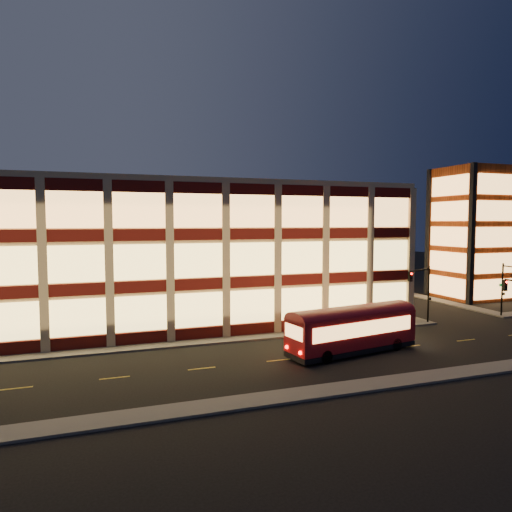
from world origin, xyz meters
name	(u,v)px	position (x,y,z in m)	size (l,w,h in m)	color
ground	(209,345)	(0.00, 0.00, 0.00)	(200.00, 200.00, 0.00)	black
sidewalk_office_south	(173,344)	(-3.00, 1.00, 0.07)	(54.00, 2.00, 0.15)	#514F4C
sidewalk_office_east	(344,298)	(23.00, 17.00, 0.07)	(2.00, 30.00, 0.15)	#514F4C
sidewalk_tower_west	(411,294)	(34.00, 17.00, 0.07)	(2.00, 30.00, 0.15)	#514F4C
sidewalk_near	(261,400)	(0.00, -13.00, 0.07)	(100.00, 2.00, 0.15)	#514F4C
office_building	(151,250)	(-2.91, 16.91, 7.25)	(50.45, 30.45, 14.50)	tan
stair_tower	(472,233)	(39.95, 11.95, 8.99)	(8.60, 8.60, 18.00)	#8C3814
traffic_signal_far	(422,285)	(22.21, 0.24, 4.11)	(3.79, 1.87, 6.00)	black
trolley_bus	(352,327)	(10.33, -6.04, 2.12)	(11.60, 4.73, 3.82)	maroon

